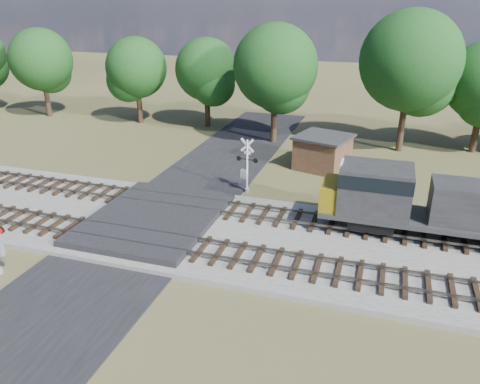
% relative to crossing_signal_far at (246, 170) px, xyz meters
% --- Properties ---
extents(ground, '(160.00, 160.00, 0.00)m').
position_rel_crossing_signal_far_xyz_m(ground, '(-3.67, -6.90, -1.60)').
color(ground, '#444524').
rests_on(ground, ground).
extents(ballast_bed, '(140.00, 10.00, 0.30)m').
position_rel_crossing_signal_far_xyz_m(ballast_bed, '(6.33, -6.40, -1.45)').
color(ballast_bed, gray).
rests_on(ballast_bed, ground).
extents(road, '(7.00, 60.00, 0.08)m').
position_rel_crossing_signal_far_xyz_m(road, '(-3.67, -6.90, -1.56)').
color(road, black).
rests_on(road, ground).
extents(crossing_panel, '(7.00, 9.00, 0.62)m').
position_rel_crossing_signal_far_xyz_m(crossing_panel, '(-3.67, -6.40, -1.28)').
color(crossing_panel, '#262628').
rests_on(crossing_panel, ground).
extents(track_near, '(140.00, 2.60, 0.33)m').
position_rel_crossing_signal_far_xyz_m(track_near, '(-0.55, -8.90, -1.19)').
color(track_near, black).
rests_on(track_near, ballast_bed).
extents(track_far, '(140.00, 2.60, 0.33)m').
position_rel_crossing_signal_far_xyz_m(track_far, '(-0.55, -3.90, -1.19)').
color(track_far, black).
rests_on(track_far, ballast_bed).
extents(crossing_signal_far, '(1.55, 0.36, 3.84)m').
position_rel_crossing_signal_far_xyz_m(crossing_signal_far, '(0.00, 0.00, 0.00)').
color(crossing_signal_far, silver).
rests_on(crossing_signal_far, ground).
extents(equipment_shed, '(4.77, 4.77, 2.62)m').
position_rel_crossing_signal_far_xyz_m(equipment_shed, '(4.21, 6.52, -0.27)').
color(equipment_shed, '#492C1F').
rests_on(equipment_shed, ground).
extents(treeline, '(82.68, 10.92, 11.74)m').
position_rel_crossing_signal_far_xyz_m(treeline, '(4.86, 13.60, 4.99)').
color(treeline, black).
rests_on(treeline, ground).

